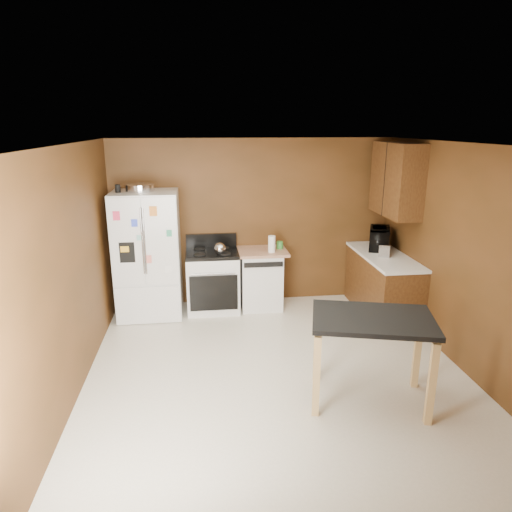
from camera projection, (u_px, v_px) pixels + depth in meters
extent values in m
plane|color=silver|center=(276.00, 372.00, 5.14)|extent=(4.50, 4.50, 0.00)
plane|color=white|center=(280.00, 144.00, 4.45)|extent=(4.50, 4.50, 0.00)
plane|color=#5B3418|center=(253.00, 222.00, 6.94)|extent=(4.20, 0.00, 4.20)
plane|color=#5B3418|center=(343.00, 381.00, 2.65)|extent=(4.20, 0.00, 4.20)
plane|color=#5B3418|center=(70.00, 274.00, 4.55)|extent=(0.00, 4.50, 4.50)
plane|color=#5B3418|center=(465.00, 259.00, 5.04)|extent=(0.00, 4.50, 4.50)
cylinder|color=silver|center=(140.00, 188.00, 6.26)|extent=(0.40, 0.40, 0.10)
cylinder|color=black|center=(118.00, 189.00, 6.15)|extent=(0.07, 0.07, 0.11)
sphere|color=silver|center=(220.00, 249.00, 6.49)|extent=(0.17, 0.17, 0.17)
cylinder|color=white|center=(272.00, 244.00, 6.63)|extent=(0.12, 0.12, 0.24)
cylinder|color=green|center=(280.00, 245.00, 6.84)|extent=(0.12, 0.12, 0.11)
cube|color=silver|center=(384.00, 249.00, 6.44)|extent=(0.22, 0.27, 0.17)
imported|color=black|center=(379.00, 239.00, 6.77)|extent=(0.52, 0.61, 0.29)
cube|color=white|center=(148.00, 255.00, 6.50)|extent=(0.90, 0.75, 1.80)
cube|color=white|center=(126.00, 243.00, 6.02)|extent=(0.43, 0.02, 1.20)
cube|color=white|center=(161.00, 242.00, 6.08)|extent=(0.43, 0.02, 1.20)
cube|color=white|center=(148.00, 305.00, 6.30)|extent=(0.88, 0.02, 0.54)
cube|color=black|center=(127.00, 252.00, 6.05)|extent=(0.20, 0.01, 0.28)
cylinder|color=silver|center=(142.00, 241.00, 6.02)|extent=(0.02, 0.02, 0.90)
cylinder|color=silver|center=(145.00, 241.00, 6.02)|extent=(0.02, 0.02, 0.90)
cube|color=#F63A64|center=(116.00, 216.00, 5.89)|extent=(0.09, 0.00, 0.12)
cube|color=#3A53F9|center=(134.00, 223.00, 5.94)|extent=(0.08, 0.00, 0.10)
cube|color=#FF9335|center=(153.00, 211.00, 5.93)|extent=(0.10, 0.00, 0.13)
cube|color=#389E75|center=(169.00, 233.00, 6.03)|extent=(0.07, 0.00, 0.09)
cube|color=yellow|center=(125.00, 249.00, 6.02)|extent=(0.11, 0.00, 0.08)
cube|color=#F77A6D|center=(149.00, 259.00, 6.10)|extent=(0.08, 0.00, 0.11)
cube|color=white|center=(168.00, 269.00, 6.17)|extent=(0.09, 0.00, 0.10)
cube|color=#83C5BE|center=(139.00, 238.00, 6.00)|extent=(0.07, 0.00, 0.07)
cube|color=white|center=(213.00, 282.00, 6.78)|extent=(0.76, 0.65, 0.85)
cube|color=black|center=(212.00, 253.00, 6.66)|extent=(0.76, 0.65, 0.05)
cube|color=black|center=(211.00, 240.00, 6.90)|extent=(0.76, 0.06, 0.20)
cube|color=black|center=(214.00, 293.00, 6.48)|extent=(0.68, 0.02, 0.52)
cylinder|color=silver|center=(213.00, 274.00, 6.39)|extent=(0.62, 0.02, 0.02)
cylinder|color=black|center=(200.00, 249.00, 6.78)|extent=(0.17, 0.17, 0.02)
cylinder|color=black|center=(224.00, 248.00, 6.82)|extent=(0.17, 0.17, 0.02)
cylinder|color=black|center=(200.00, 255.00, 6.48)|extent=(0.17, 0.17, 0.02)
cylinder|color=black|center=(225.00, 254.00, 6.52)|extent=(0.17, 0.17, 0.02)
cube|color=white|center=(261.00, 280.00, 6.89)|extent=(0.60, 0.60, 0.85)
cube|color=black|center=(264.00, 265.00, 6.50)|extent=(0.56, 0.02, 0.07)
cube|color=#AC7A5F|center=(261.00, 251.00, 6.77)|extent=(0.78, 0.62, 0.04)
cube|color=brown|center=(382.00, 286.00, 6.62)|extent=(0.60, 1.55, 0.86)
cube|color=white|center=(385.00, 256.00, 6.49)|extent=(0.63, 1.58, 0.04)
cube|color=brown|center=(397.00, 180.00, 6.31)|extent=(0.35, 1.05, 1.00)
cube|color=black|center=(384.00, 180.00, 6.29)|extent=(0.01, 0.01, 1.00)
cube|color=black|center=(373.00, 319.00, 4.39)|extent=(1.31, 1.04, 0.05)
cube|color=tan|center=(317.00, 345.00, 4.89)|extent=(0.08, 0.08, 0.83)
cube|color=tan|center=(417.00, 351.00, 4.76)|extent=(0.08, 0.08, 0.83)
cube|color=tan|center=(317.00, 376.00, 4.28)|extent=(0.08, 0.08, 0.83)
cube|color=tan|center=(432.00, 384.00, 4.15)|extent=(0.08, 0.08, 0.83)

